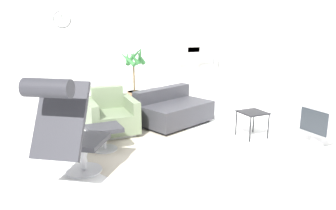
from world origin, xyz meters
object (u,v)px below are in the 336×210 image
side_table (253,115)px  crt_television (323,122)px  armchair_red (111,117)px  potted_plant (134,80)px  couch_low (173,111)px  ottoman (104,132)px  shelf_unit (196,60)px  lounge_chair (66,123)px

side_table → crt_television: size_ratio=0.74×
armchair_red → potted_plant: size_ratio=0.63×
couch_low → potted_plant: (-0.19, 1.53, 0.34)m
armchair_red → crt_television: 3.31m
ottoman → crt_television: bearing=-19.5°
couch_low → shelf_unit: 2.43m
side_table → crt_television: crt_television is taller
ottoman → shelf_unit: (2.93, 2.54, 0.62)m
lounge_chair → ottoman: size_ratio=2.63×
couch_low → potted_plant: bearing=-102.5°
lounge_chair → potted_plant: potted_plant is taller
armchair_red → couch_low: armchair_red is taller
ottoman → side_table: bearing=-11.3°
armchair_red → crt_television: bearing=150.0°
crt_television → shelf_unit: bearing=0.3°
side_table → potted_plant: bearing=110.7°
ottoman → shelf_unit: size_ratio=0.24×
armchair_red → shelf_unit: (2.63, 1.83, 0.61)m
couch_low → ottoman: bearing=7.0°
potted_plant → shelf_unit: (1.68, 0.28, 0.31)m
crt_television → potted_plant: potted_plant is taller
side_table → lounge_chair: bearing=-171.9°
couch_low → side_table: size_ratio=3.52×
side_table → potted_plant: size_ratio=0.31×
side_table → shelf_unit: size_ratio=0.21×
ottoman → couch_low: 1.61m
armchair_red → side_table: (1.97, -1.16, 0.10)m
lounge_chair → crt_television: 3.72m
couch_low → potted_plant: 1.57m
lounge_chair → crt_television: bearing=31.8°
ottoman → potted_plant: size_ratio=0.36×
ottoman → couch_low: (1.44, 0.73, -0.02)m
lounge_chair → couch_low: bearing=73.1°
armchair_red → potted_plant: potted_plant is taller
side_table → couch_low: bearing=125.1°
side_table → ottoman: bearing=168.7°
lounge_chair → crt_television: lounge_chair is taller
crt_television → potted_plant: size_ratio=0.42×
couch_low → potted_plant: size_ratio=1.10×
lounge_chair → ottoman: lounge_chair is taller
armchair_red → side_table: bearing=152.4°
armchair_red → couch_low: (1.14, 0.02, -0.03)m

